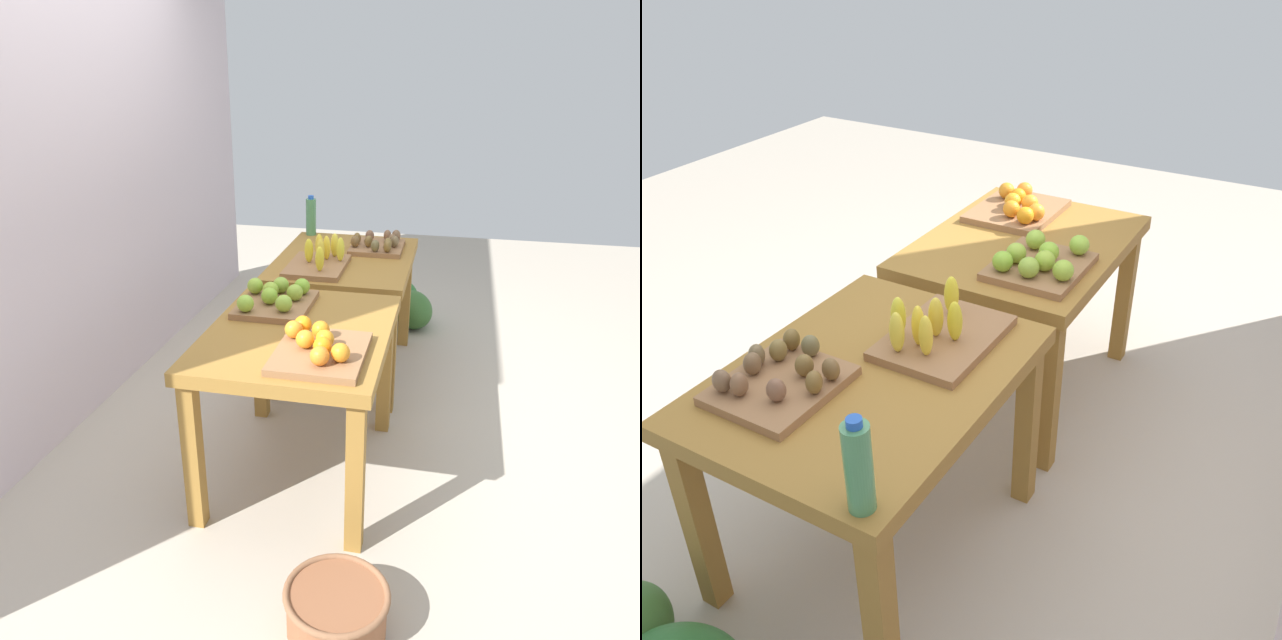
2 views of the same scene
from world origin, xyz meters
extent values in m
plane|color=#B3A897|center=(0.00, 0.00, 0.00)|extent=(8.00, 8.00, 0.00)
cube|color=silver|center=(0.00, 1.35, 1.50)|extent=(4.40, 0.12, 3.00)
cube|color=olive|center=(-0.56, 0.00, 0.72)|extent=(1.04, 0.80, 0.06)
cube|color=olive|center=(-1.02, -0.34, 0.35)|extent=(0.07, 0.07, 0.69)
cube|color=olive|center=(-0.10, -0.34, 0.35)|extent=(0.07, 0.07, 0.69)
cube|color=olive|center=(-1.02, 0.34, 0.35)|extent=(0.07, 0.07, 0.69)
cube|color=olive|center=(-0.10, 0.34, 0.35)|extent=(0.07, 0.07, 0.69)
cube|color=olive|center=(0.56, 0.00, 0.72)|extent=(1.04, 0.80, 0.06)
cube|color=olive|center=(0.10, -0.34, 0.35)|extent=(0.07, 0.07, 0.69)
cube|color=olive|center=(1.02, -0.34, 0.35)|extent=(0.07, 0.07, 0.69)
cube|color=olive|center=(0.10, 0.34, 0.35)|extent=(0.07, 0.07, 0.69)
cube|color=olive|center=(1.02, 0.34, 0.35)|extent=(0.07, 0.07, 0.69)
cube|color=#946741|center=(-0.81, -0.15, 0.77)|extent=(0.44, 0.36, 0.03)
sphere|color=orange|center=(-0.85, -0.17, 0.82)|extent=(0.09, 0.09, 0.08)
sphere|color=orange|center=(-0.94, -0.18, 0.82)|extent=(0.11, 0.11, 0.08)
sphere|color=orange|center=(-0.65, -0.04, 0.82)|extent=(0.08, 0.08, 0.08)
sphere|color=orange|center=(-0.69, -0.13, 0.82)|extent=(0.11, 0.11, 0.08)
sphere|color=orange|center=(-0.78, -0.16, 0.82)|extent=(0.09, 0.09, 0.08)
sphere|color=orange|center=(-0.80, -0.09, 0.82)|extent=(0.09, 0.09, 0.08)
sphere|color=orange|center=(-0.71, -0.02, 0.82)|extent=(0.09, 0.09, 0.08)
sphere|color=orange|center=(-0.89, -0.25, 0.82)|extent=(0.11, 0.11, 0.08)
cube|color=#946741|center=(-0.33, 0.17, 0.77)|extent=(0.40, 0.34, 0.03)
sphere|color=#90C03B|center=(-0.48, 0.27, 0.82)|extent=(0.08, 0.08, 0.08)
sphere|color=#95B837|center=(-0.28, 0.21, 0.82)|extent=(0.11, 0.11, 0.08)
sphere|color=#90B737|center=(-0.24, 0.31, 0.82)|extent=(0.09, 0.09, 0.08)
sphere|color=#93B73A|center=(-0.29, 0.09, 0.82)|extent=(0.11, 0.11, 0.08)
sphere|color=#84B932|center=(-0.20, 0.08, 0.82)|extent=(0.10, 0.10, 0.08)
sphere|color=#8ABB34|center=(-0.36, 0.20, 0.82)|extent=(0.10, 0.10, 0.08)
sphere|color=#93BC3B|center=(-0.44, 0.10, 0.82)|extent=(0.10, 0.10, 0.08)
sphere|color=#8DB23B|center=(-0.20, 0.18, 0.82)|extent=(0.11, 0.11, 0.08)
cube|color=#946741|center=(0.30, 0.11, 0.77)|extent=(0.44, 0.32, 0.03)
ellipsoid|color=yellow|center=(0.43, 0.13, 0.85)|extent=(0.06, 0.06, 0.14)
ellipsoid|color=yellow|center=(0.32, 0.16, 0.85)|extent=(0.05, 0.05, 0.14)
ellipsoid|color=yellow|center=(0.18, 0.07, 0.85)|extent=(0.06, 0.07, 0.14)
ellipsoid|color=yellow|center=(0.40, 0.08, 0.85)|extent=(0.07, 0.06, 0.14)
ellipsoid|color=yellow|center=(0.38, -0.01, 0.85)|extent=(0.07, 0.06, 0.14)
ellipsoid|color=yellow|center=(0.32, 0.10, 0.85)|extent=(0.07, 0.07, 0.14)
ellipsoid|color=yellow|center=(0.46, 0.04, 0.85)|extent=(0.04, 0.05, 0.14)
cube|color=#946741|center=(0.76, -0.17, 0.77)|extent=(0.36, 0.32, 0.03)
ellipsoid|color=olive|center=(0.68, -0.24, 0.82)|extent=(0.07, 0.06, 0.07)
ellipsoid|color=brown|center=(0.68, -0.04, 0.82)|extent=(0.05, 0.06, 0.07)
ellipsoid|color=brown|center=(0.61, -0.17, 0.82)|extent=(0.07, 0.07, 0.07)
ellipsoid|color=brown|center=(0.77, -0.26, 0.82)|extent=(0.06, 0.05, 0.07)
ellipsoid|color=brown|center=(0.75, -0.04, 0.82)|extent=(0.07, 0.06, 0.07)
ellipsoid|color=brown|center=(0.88, -0.27, 0.82)|extent=(0.06, 0.06, 0.07)
ellipsoid|color=brown|center=(0.70, -0.12, 0.82)|extent=(0.07, 0.07, 0.07)
ellipsoid|color=brown|center=(0.83, -0.11, 0.82)|extent=(0.07, 0.07, 0.07)
ellipsoid|color=brown|center=(0.61, -0.25, 0.82)|extent=(0.06, 0.05, 0.07)
ellipsoid|color=brown|center=(0.73, -0.28, 0.82)|extent=(0.07, 0.06, 0.07)
ellipsoid|color=brown|center=(0.87, -0.22, 0.82)|extent=(0.06, 0.05, 0.07)
cylinder|color=#4C8C59|center=(1.02, 0.32, 0.87)|extent=(0.07, 0.07, 0.24)
cylinder|color=blue|center=(1.02, 0.32, 1.01)|extent=(0.04, 0.04, 0.02)
ellipsoid|color=#2A6A2C|center=(1.59, -0.21, 0.14)|extent=(0.41, 0.46, 0.28)
ellipsoid|color=#2B692F|center=(1.32, -0.13, 0.14)|extent=(0.41, 0.45, 0.28)
ellipsoid|color=#35632A|center=(1.33, -0.38, 0.14)|extent=(0.44, 0.40, 0.28)
cylinder|color=brown|center=(-1.44, -0.35, 0.08)|extent=(0.35, 0.35, 0.17)
torus|color=brown|center=(-1.44, -0.35, 0.17)|extent=(0.37, 0.37, 0.02)
camera|label=1|loc=(-3.04, -0.65, 1.87)|focal=35.35mm
camera|label=2|loc=(1.93, 1.10, 1.97)|focal=38.86mm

